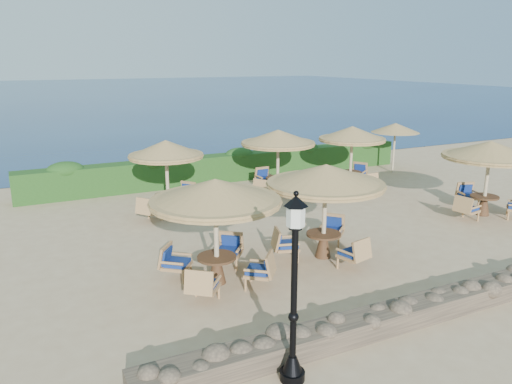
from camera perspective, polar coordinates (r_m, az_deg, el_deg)
name	(u,v)px	position (r m, az deg, el deg)	size (l,w,h in m)	color
ground	(315,226)	(16.73, 6.72, -3.85)	(120.00, 120.00, 0.00)	tan
sea	(71,94)	(83.89, -20.42, 10.40)	(160.00, 160.00, 0.00)	#0B214C
hedge	(229,167)	(22.73, -3.05, 2.85)	(18.00, 0.90, 1.20)	#183D13
stone_wall	(465,297)	(12.31, 22.76, -11.02)	(15.00, 0.65, 0.44)	brown
lamp_post	(294,298)	(8.45, 4.35, -11.96)	(0.44, 0.44, 3.31)	black
extra_parasol	(395,128)	(24.95, 15.65, 7.06)	(2.30, 2.30, 2.41)	tan
cafe_set_0	(216,209)	(11.91, -4.64, -1.95)	(3.20, 3.20, 2.65)	tan
cafe_set_1	(325,188)	(13.58, 7.93, 0.45)	(3.24, 3.24, 2.65)	tan
cafe_set_2	(489,160)	(19.03, 25.10, 3.33)	(3.20, 3.20, 2.65)	tan
cafe_set_3	(166,159)	(17.71, -10.21, 3.70)	(2.64, 2.63, 2.65)	tan
cafe_set_4	(278,147)	(20.04, 2.53, 5.15)	(2.99, 2.99, 2.65)	tan
cafe_set_5	(352,144)	(21.46, 10.89, 5.44)	(2.82, 2.83, 2.65)	tan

